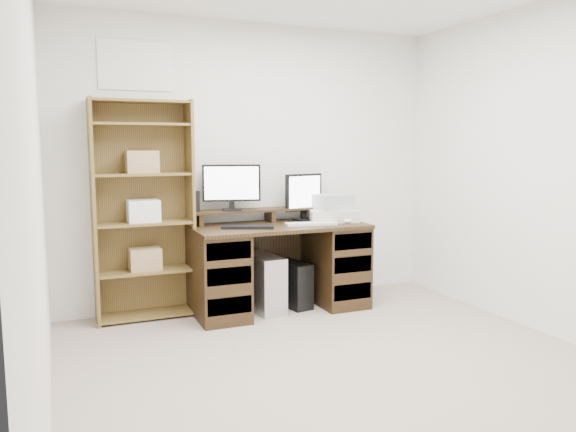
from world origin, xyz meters
TOP-DOWN VIEW (x-y plane):
  - room at (-0.00, 0.00)m, footprint 3.54×4.04m
  - desk at (0.10, 1.64)m, footprint 1.50×0.70m
  - riser_shelf at (0.10, 1.85)m, footprint 1.40×0.22m
  - monitor_wide at (-0.25, 1.84)m, footprint 0.49×0.18m
  - monitor_small at (0.42, 1.81)m, footprint 0.39×0.18m
  - speaker at (-0.58, 1.86)m, footprint 0.09×0.09m
  - keyboard_black at (-0.21, 1.55)m, footprint 0.45×0.29m
  - keyboard_white at (0.36, 1.51)m, footprint 0.46×0.20m
  - mouse at (0.71, 1.50)m, footprint 0.10×0.08m
  - printer at (0.64, 1.66)m, footprint 0.50×0.43m
  - basket at (0.64, 1.66)m, footprint 0.34×0.25m
  - tower_silver at (-0.04, 1.65)m, footprint 0.27×0.51m
  - tower_black at (0.25, 1.67)m, footprint 0.24×0.43m
  - bookshelf at (-1.01, 1.86)m, footprint 0.80×0.30m

SIDE VIEW (x-z plane):
  - tower_black at x=0.25m, z-range 0.00..0.40m
  - tower_silver at x=-0.04m, z-range 0.00..0.49m
  - desk at x=0.10m, z-range 0.01..0.76m
  - keyboard_white at x=0.36m, z-range 0.75..0.77m
  - keyboard_black at x=-0.21m, z-range 0.75..0.77m
  - mouse at x=0.71m, z-range 0.75..0.79m
  - printer at x=0.64m, z-range 0.75..0.86m
  - riser_shelf at x=0.10m, z-range 0.78..0.90m
  - bookshelf at x=-1.01m, z-range 0.02..1.82m
  - basket at x=0.64m, z-range 0.86..0.99m
  - speaker at x=-0.58m, z-range 0.87..1.05m
  - monitor_small at x=0.42m, z-range 0.77..1.19m
  - monitor_wide at x=-0.25m, z-range 0.89..1.29m
  - room at x=0.00m, z-range -0.02..2.52m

